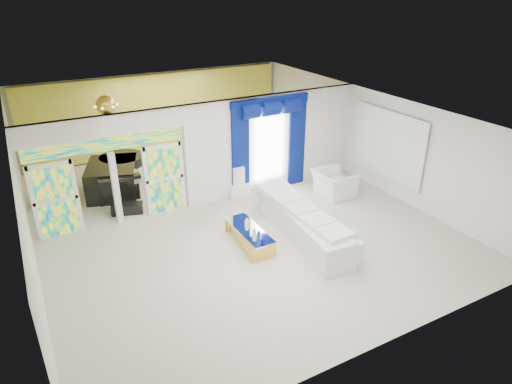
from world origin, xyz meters
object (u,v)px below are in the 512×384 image
coffee_table (249,237)px  armchair (334,183)px  console_table (248,189)px  grand_piano (113,178)px  white_sofa (301,223)px

coffee_table → armchair: armchair is taller
console_table → grand_piano: bearing=148.5°
coffee_table → console_table: console_table is taller
console_table → grand_piano: (-3.57, 2.19, 0.28)m
armchair → grand_piano: 6.83m
console_table → armchair: bearing=-28.1°
armchair → grand_piano: size_ratio=0.63×
armchair → grand_piano: (-5.90, 3.43, 0.09)m
armchair → console_table: bearing=65.2°
console_table → coffee_table: bearing=-116.9°
white_sofa → armchair: bearing=41.0°
white_sofa → armchair: armchair is taller
white_sofa → grand_piano: grand_piano is taller
white_sofa → console_table: white_sofa is taller
white_sofa → console_table: (-0.07, 2.81, -0.17)m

